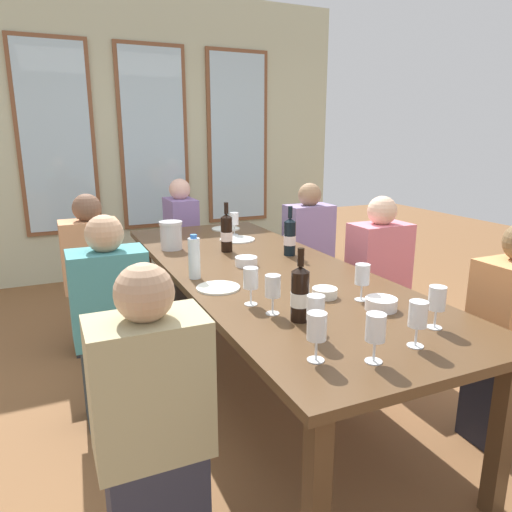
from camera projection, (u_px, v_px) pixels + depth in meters
The scene contains 30 objects.
ground_plane at pixel (262, 383), 2.94m from camera, with size 12.00×12.00×0.00m, color brown.
back_wall_with_windows at pixel (153, 138), 5.00m from camera, with size 4.23×0.10×2.90m.
dining_table at pixel (262, 278), 2.77m from camera, with size 1.03×2.82×0.74m.
white_plate_0 at pixel (226, 229), 3.86m from camera, with size 0.23×0.23×0.01m, color white.
white_plate_1 at pixel (237, 239), 3.47m from camera, with size 0.26×0.26×0.01m, color white.
white_plate_2 at pixel (218, 288), 2.38m from camera, with size 0.22×0.22×0.01m, color white.
metal_pitcher at pixel (171, 235), 3.17m from camera, with size 0.16×0.16×0.19m.
wine_bottle_0 at pixel (227, 233), 3.11m from camera, with size 0.08×0.08×0.33m.
wine_bottle_1 at pixel (290, 237), 3.01m from camera, with size 0.08×0.08×0.32m.
wine_bottle_2 at pixel (300, 294), 1.94m from camera, with size 0.08×0.08×0.31m.
tasting_bowl_0 at pixel (325, 293), 2.25m from camera, with size 0.12×0.12×0.04m, color white.
tasting_bowl_1 at pixel (381, 304), 2.09m from camera, with size 0.14×0.14×0.05m, color white.
tasting_bowl_2 at pixel (246, 261), 2.79m from camera, with size 0.13×0.13×0.05m, color white.
water_bottle at pixel (194, 258), 2.53m from camera, with size 0.06×0.06×0.24m.
wine_glass_0 at pixel (234, 219), 3.62m from camera, with size 0.07×0.07×0.17m.
wine_glass_1 at pixel (418, 316), 1.70m from camera, with size 0.07×0.07×0.17m.
wine_glass_2 at pixel (317, 328), 1.59m from camera, with size 0.07×0.07×0.17m.
wine_glass_3 at pixel (273, 287), 2.02m from camera, with size 0.07×0.07×0.17m.
wine_glass_4 at pixel (437, 300), 1.87m from camera, with size 0.07×0.07×0.17m.
wine_glass_5 at pixel (316, 310), 1.76m from camera, with size 0.07×0.07×0.17m.
wine_glass_6 at pixel (251, 279), 2.13m from camera, with size 0.07×0.07×0.17m.
wine_glass_7 at pixel (376, 330), 1.59m from camera, with size 0.07×0.07×0.17m.
wine_glass_8 at pixel (362, 276), 2.19m from camera, with size 0.07×0.07×0.17m.
seated_person_0 at pixel (93, 278), 3.29m from camera, with size 0.38×0.24×1.11m.
seated_person_1 at pixel (308, 253), 3.98m from camera, with size 0.38×0.24×1.11m.
seated_person_2 at pixel (112, 326), 2.46m from camera, with size 0.38×0.24×1.11m.
seated_person_3 at pixel (377, 283), 3.17m from camera, with size 0.38×0.24×1.11m.
seated_person_4 at pixel (153, 431), 1.59m from camera, with size 0.38×0.24×1.11m.
seated_person_5 at pixel (510, 341), 2.28m from camera, with size 0.38×0.24×1.11m.
seated_person_6 at pixel (182, 242), 4.36m from camera, with size 0.24×0.38×1.11m.
Camera 1 is at (-1.12, -2.40, 1.49)m, focal length 33.25 mm.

